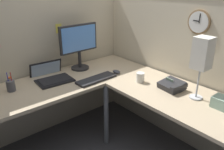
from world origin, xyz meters
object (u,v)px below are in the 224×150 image
(computer_mouse, at_px, (117,72))
(coffee_mug, at_px, (140,77))
(wall_clock, at_px, (199,22))
(monitor, at_px, (79,43))
(keyboard, at_px, (96,79))
(tissue_box, at_px, (221,102))
(pen_cup, at_px, (11,86))
(office_phone, at_px, (172,86))
(desk_lamp_paper, at_px, (202,55))
(laptop, at_px, (51,76))

(computer_mouse, xyz_separation_m, coffee_mug, (0.03, -0.32, 0.03))
(wall_clock, bearing_deg, coffee_mug, 141.10)
(wall_clock, bearing_deg, monitor, 122.50)
(keyboard, xyz_separation_m, tissue_box, (0.43, -1.06, 0.03))
(keyboard, relative_size, pen_cup, 2.39)
(coffee_mug, height_order, wall_clock, wall_clock)
(computer_mouse, xyz_separation_m, tissue_box, (0.16, -1.07, 0.03))
(monitor, bearing_deg, office_phone, -70.62)
(office_phone, bearing_deg, monitor, 109.38)
(monitor, relative_size, office_phone, 2.21)
(desk_lamp_paper, height_order, tissue_box, desk_lamp_paper)
(tissue_box, bearing_deg, wall_clock, 58.25)
(monitor, distance_m, wall_clock, 1.23)
(laptop, relative_size, office_phone, 1.78)
(computer_mouse, height_order, wall_clock, wall_clock)
(monitor, height_order, laptop, monitor)
(office_phone, height_order, tissue_box, office_phone)
(office_phone, relative_size, tissue_box, 1.89)
(pen_cup, bearing_deg, computer_mouse, -16.27)
(office_phone, xyz_separation_m, desk_lamp_paper, (0.02, -0.23, 0.35))
(monitor, xyz_separation_m, coffee_mug, (0.25, -0.69, -0.25))
(laptop, bearing_deg, desk_lamp_paper, -57.68)
(coffee_mug, bearing_deg, keyboard, 133.84)
(laptop, xyz_separation_m, office_phone, (0.73, -0.96, 0.01))
(computer_mouse, relative_size, pen_cup, 0.58)
(pen_cup, relative_size, wall_clock, 0.82)
(monitor, distance_m, coffee_mug, 0.78)
(desk_lamp_paper, bearing_deg, wall_clock, 38.81)
(office_phone, bearing_deg, laptop, 127.51)
(monitor, bearing_deg, laptop, -173.60)
(laptop, xyz_separation_m, wall_clock, (1.03, -0.97, 0.56))
(coffee_mug, bearing_deg, wall_clock, -38.90)
(office_phone, bearing_deg, pen_cup, 141.02)
(office_phone, relative_size, desk_lamp_paper, 0.43)
(keyboard, xyz_separation_m, pen_cup, (-0.74, 0.30, 0.04))
(keyboard, height_order, pen_cup, pen_cup)
(keyboard, distance_m, tissue_box, 1.15)
(monitor, height_order, tissue_box, monitor)
(keyboard, relative_size, tissue_box, 3.58)
(coffee_mug, relative_size, wall_clock, 0.44)
(tissue_box, bearing_deg, coffee_mug, 99.63)
(pen_cup, bearing_deg, coffee_mug, -30.69)
(laptop, distance_m, wall_clock, 1.52)
(laptop, relative_size, computer_mouse, 3.87)
(keyboard, bearing_deg, pen_cup, 155.33)
(keyboard, height_order, desk_lamp_paper, desk_lamp_paper)
(keyboard, distance_m, pen_cup, 0.80)
(laptop, xyz_separation_m, coffee_mug, (0.63, -0.65, 0.02))
(laptop, height_order, coffee_mug, laptop)
(laptop, bearing_deg, monitor, 6.40)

